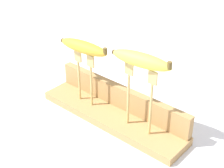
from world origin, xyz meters
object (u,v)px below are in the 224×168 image
(fork_stand_left, at_px, (85,73))
(banana_raised_left, at_px, (84,47))
(fork_stand_right, at_px, (140,93))
(banana_raised_right, at_px, (141,60))

(fork_stand_left, bearing_deg, banana_raised_left, -175.10)
(banana_raised_left, bearing_deg, fork_stand_right, 0.00)
(fork_stand_right, distance_m, banana_raised_left, 0.21)
(fork_stand_right, bearing_deg, banana_raised_left, -180.00)
(fork_stand_left, relative_size, banana_raised_left, 0.99)
(fork_stand_left, relative_size, fork_stand_right, 0.87)
(fork_stand_left, xyz_separation_m, banana_raised_right, (0.20, -0.00, 0.11))
(fork_stand_left, bearing_deg, fork_stand_right, -0.00)
(banana_raised_left, bearing_deg, banana_raised_right, -0.00)
(fork_stand_left, height_order, banana_raised_right, banana_raised_right)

